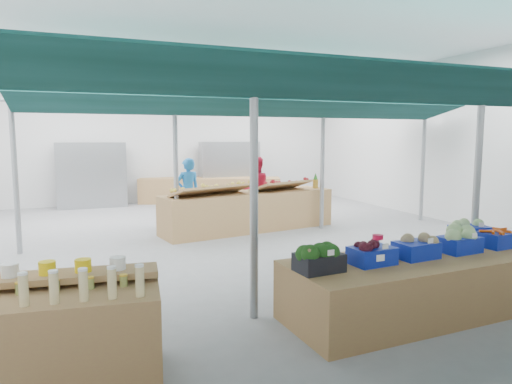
{
  "coord_description": "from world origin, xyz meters",
  "views": [
    {
      "loc": [
        -2.94,
        -8.97,
        2.18
      ],
      "look_at": [
        -0.03,
        -1.6,
        1.23
      ],
      "focal_mm": 32.0,
      "sensor_mm": 36.0,
      "label": 1
    }
  ],
  "objects_px": {
    "fruit_counter": "(249,211)",
    "vendor_right": "(256,189)",
    "bottle_shelf": "(53,333)",
    "crate_stack": "(470,248)",
    "veg_counter": "(427,284)",
    "vendor_left": "(188,192)"
  },
  "relations": [
    {
      "from": "bottle_shelf",
      "to": "fruit_counter",
      "type": "distance_m",
      "value": 6.92
    },
    {
      "from": "crate_stack",
      "to": "vendor_right",
      "type": "relative_size",
      "value": 0.35
    },
    {
      "from": "bottle_shelf",
      "to": "veg_counter",
      "type": "distance_m",
      "value": 4.28
    },
    {
      "from": "fruit_counter",
      "to": "vendor_right",
      "type": "xyz_separation_m",
      "value": [
        0.6,
        1.1,
        0.39
      ]
    },
    {
      "from": "bottle_shelf",
      "to": "vendor_left",
      "type": "xyz_separation_m",
      "value": [
        2.8,
        6.75,
        0.39
      ]
    },
    {
      "from": "vendor_left",
      "to": "vendor_right",
      "type": "xyz_separation_m",
      "value": [
        1.8,
        0.0,
        0.0
      ]
    },
    {
      "from": "fruit_counter",
      "to": "vendor_right",
      "type": "relative_size",
      "value": 2.5
    },
    {
      "from": "bottle_shelf",
      "to": "crate_stack",
      "type": "bearing_deg",
      "value": 20.03
    },
    {
      "from": "bottle_shelf",
      "to": "vendor_right",
      "type": "distance_m",
      "value": 8.18
    },
    {
      "from": "bottle_shelf",
      "to": "crate_stack",
      "type": "height_order",
      "value": "bottle_shelf"
    },
    {
      "from": "veg_counter",
      "to": "vendor_left",
      "type": "relative_size",
      "value": 2.2
    },
    {
      "from": "crate_stack",
      "to": "vendor_right",
      "type": "height_order",
      "value": "vendor_right"
    },
    {
      "from": "fruit_counter",
      "to": "vendor_left",
      "type": "bearing_deg",
      "value": 127.93
    },
    {
      "from": "veg_counter",
      "to": "crate_stack",
      "type": "xyz_separation_m",
      "value": [
        2.2,
        1.42,
        -0.07
      ]
    },
    {
      "from": "veg_counter",
      "to": "vendor_right",
      "type": "xyz_separation_m",
      "value": [
        0.32,
        6.67,
        0.48
      ]
    },
    {
      "from": "veg_counter",
      "to": "crate_stack",
      "type": "bearing_deg",
      "value": 30.46
    },
    {
      "from": "veg_counter",
      "to": "vendor_left",
      "type": "xyz_separation_m",
      "value": [
        -1.48,
        6.67,
        0.48
      ]
    },
    {
      "from": "bottle_shelf",
      "to": "veg_counter",
      "type": "bearing_deg",
      "value": 8.1
    },
    {
      "from": "vendor_right",
      "to": "crate_stack",
      "type": "bearing_deg",
      "value": 100.12
    },
    {
      "from": "bottle_shelf",
      "to": "fruit_counter",
      "type": "relative_size",
      "value": 0.47
    },
    {
      "from": "bottle_shelf",
      "to": "vendor_right",
      "type": "bearing_deg",
      "value": 62.75
    },
    {
      "from": "veg_counter",
      "to": "vendor_right",
      "type": "bearing_deg",
      "value": 84.94
    }
  ]
}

